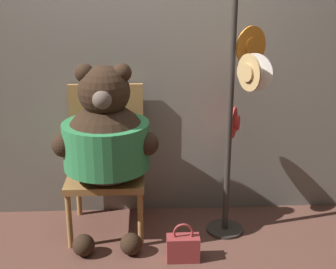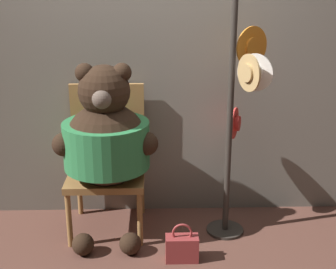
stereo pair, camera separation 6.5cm
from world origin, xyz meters
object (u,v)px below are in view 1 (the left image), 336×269
at_px(chair, 107,157).
at_px(hat_display_rack, 238,115).
at_px(handbag_on_ground, 183,247).
at_px(teddy_bear, 106,140).

height_order(chair, hat_display_rack, hat_display_rack).
relative_size(chair, handbag_on_ground, 3.86).
xyz_separation_m(hat_display_rack, handbag_on_ground, (-0.41, -0.38, -0.83)).
bearing_deg(teddy_bear, hat_display_rack, 1.94).
distance_m(chair, hat_display_rack, 1.04).
height_order(hat_display_rack, handbag_on_ground, hat_display_rack).
bearing_deg(chair, hat_display_rack, -9.70).
distance_m(teddy_bear, handbag_on_ground, 0.92).
bearing_deg(hat_display_rack, teddy_bear, -178.06).
relative_size(teddy_bear, hat_display_rack, 0.75).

